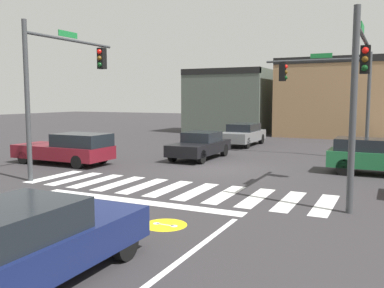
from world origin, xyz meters
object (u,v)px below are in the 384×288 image
(traffic_signal_southeast, at_px, (360,76))
(car_maroon, at_px, (68,149))
(traffic_signal_southwest, at_px, (63,73))
(car_gray, at_px, (243,134))
(car_black, at_px, (200,145))
(car_green, at_px, (382,157))
(car_navy, at_px, (25,244))
(traffic_signal_northeast, at_px, (327,84))

(traffic_signal_southeast, bearing_deg, car_maroon, 83.02)
(traffic_signal_southwest, distance_m, car_gray, 13.77)
(traffic_signal_southeast, bearing_deg, car_black, 53.23)
(car_green, height_order, car_gray, car_green)
(car_maroon, height_order, car_navy, car_maroon)
(car_maroon, bearing_deg, car_black, -137.84)
(traffic_signal_southwest, xyz_separation_m, car_navy, (6.87, -8.55, -3.37))
(traffic_signal_northeast, xyz_separation_m, car_maroon, (-10.50, -7.73, -3.06))
(car_gray, relative_size, car_black, 1.04)
(traffic_signal_southwest, xyz_separation_m, car_green, (11.84, 5.10, -3.35))
(traffic_signal_southeast, distance_m, car_gray, 15.27)
(traffic_signal_southeast, height_order, car_gray, traffic_signal_southeast)
(car_maroon, distance_m, car_navy, 13.29)
(traffic_signal_southwest, relative_size, car_maroon, 1.25)
(car_navy, bearing_deg, traffic_signal_northeast, -6.78)
(traffic_signal_southeast, xyz_separation_m, car_gray, (-7.92, 12.71, -2.99))
(car_black, bearing_deg, traffic_signal_southwest, -28.41)
(car_navy, xyz_separation_m, car_black, (-3.55, 14.69, -0.04))
(car_gray, height_order, car_navy, car_navy)
(car_gray, distance_m, car_black, 6.79)
(car_gray, bearing_deg, car_navy, 9.41)
(traffic_signal_northeast, bearing_deg, car_green, 122.58)
(traffic_signal_southwest, relative_size, car_navy, 1.29)
(traffic_signal_northeast, distance_m, car_green, 6.07)
(car_green, bearing_deg, car_gray, 137.43)
(car_maroon, xyz_separation_m, car_gray, (4.79, 11.15, 0.00))
(car_green, relative_size, car_navy, 0.98)
(traffic_signal_southwest, distance_m, car_maroon, 4.08)
(car_gray, xyz_separation_m, car_navy, (3.56, -21.49, -0.01))
(traffic_signal_northeast, xyz_separation_m, car_navy, (-2.15, -18.07, -3.07))
(car_gray, bearing_deg, car_maroon, -23.27)
(traffic_signal_southeast, relative_size, car_maroon, 1.16)
(traffic_signal_southeast, bearing_deg, traffic_signal_northeast, 13.42)
(car_black, bearing_deg, car_green, 83.01)
(traffic_signal_southeast, distance_m, car_maroon, 13.16)
(car_green, height_order, car_black, car_green)
(traffic_signal_southeast, height_order, car_green, traffic_signal_southeast)
(traffic_signal_southwest, relative_size, car_green, 1.32)
(traffic_signal_northeast, bearing_deg, traffic_signal_southeast, 103.42)
(traffic_signal_northeast, height_order, car_maroon, traffic_signal_northeast)
(traffic_signal_southwest, distance_m, car_black, 7.77)
(traffic_signal_southeast, relative_size, car_green, 1.22)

